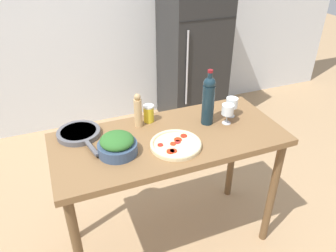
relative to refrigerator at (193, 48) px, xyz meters
name	(u,v)px	position (x,y,z in m)	size (l,w,h in m)	color
ground_plane	(170,237)	(-0.94, -1.65, -0.90)	(14.00, 14.00, 0.00)	tan
wall_back	(99,11)	(-0.94, 0.38, 0.41)	(6.40, 0.08, 2.60)	silver
refrigerator	(193,48)	(0.00, 0.00, 0.00)	(0.64, 0.69, 1.79)	black
prep_counter	(170,152)	(-0.94, -1.65, -0.08)	(1.47, 0.65, 0.94)	brown
wine_bottle	(208,99)	(-0.65, -1.59, 0.22)	(0.08, 0.08, 0.38)	#142833
wine_glass_near	(228,110)	(-0.53, -1.64, 0.14)	(0.08, 0.08, 0.14)	silver
wine_glass_far	(232,104)	(-0.45, -1.57, 0.14)	(0.08, 0.08, 0.14)	silver
pepper_mill	(138,111)	(-1.09, -1.46, 0.16)	(0.05, 0.05, 0.24)	tan
salad_bowl	(117,145)	(-1.29, -1.71, 0.10)	(0.23, 0.23, 0.13)	#384C6B
homemade_pizza	(176,144)	(-0.95, -1.77, 0.06)	(0.31, 0.31, 0.03)	beige
salt_canister	(149,113)	(-1.00, -1.42, 0.10)	(0.07, 0.07, 0.12)	yellow
cast_iron_skillet	(79,133)	(-1.47, -1.43, 0.06)	(0.27, 0.43, 0.03)	#56565B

